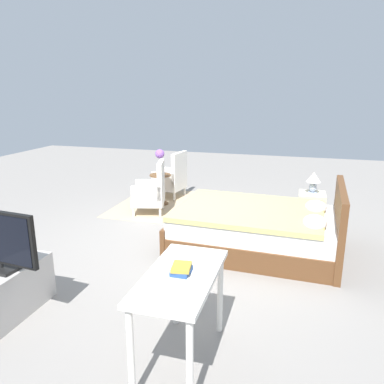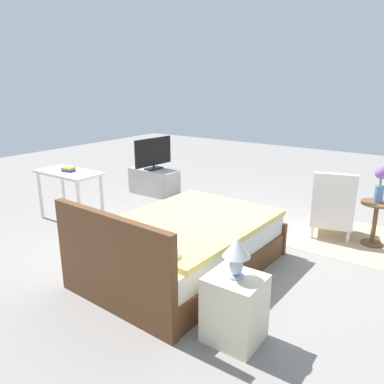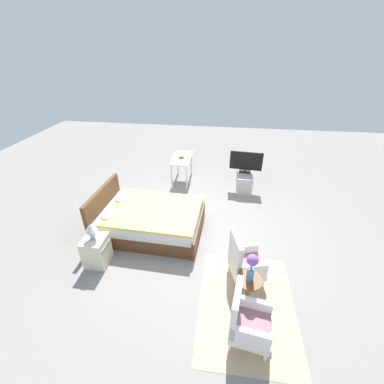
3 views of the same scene
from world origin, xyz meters
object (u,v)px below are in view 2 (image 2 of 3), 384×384
Objects in this scene: bed at (182,247)px; tv_flatscreen at (153,153)px; flower_vase at (381,180)px; tv_stand at (154,182)px; vanity_desk at (69,179)px; armchair_by_window_right at (332,210)px; book_stack at (68,169)px; table_lamp at (237,252)px; nightstand at (235,308)px; side_table at (375,218)px.

tv_flatscreen reaches higher than bed.
tv_stand is at bearing -1.50° from flower_vase.
tv_flatscreen is 1.81m from vanity_desk.
bed is 2.27m from armchair_by_window_right.
flower_vase is at bearing 178.50° from tv_stand.
bed reaches higher than vanity_desk.
book_stack is at bearing -7.90° from bed.
flower_vase reaches higher than tv_stand.
tv_flatscreen is at bearing -1.50° from flower_vase.
table_lamp is (0.02, 2.69, 0.41)m from armchair_by_window_right.
table_lamp is at bearing 163.39° from vanity_desk.
nightstand is 0.60× the size of tv_stand.
tv_stand is (3.87, -0.10, -0.63)m from flower_vase.
tv_stand is at bearing -93.78° from vanity_desk.
bed is 3.11m from tv_stand.
armchair_by_window_right is at bearing 3.96° from flower_vase.
tv_stand is 1.85m from vanity_desk.
tv_stand is at bearing -40.46° from nightstand.
book_stack reaches higher than tv_stand.
nightstand is (-1.06, 0.69, -0.01)m from bed.
flower_vase is 2.84m from nightstand.
side_table is 2.78m from nightstand.
bed is 2.44m from book_stack.
armchair_by_window_right is 1.05× the size of tv_flatscreen.
bed reaches higher than side_table.
side_table is 0.51m from flower_vase.
table_lamp is at bearing 90.00° from nightstand.
side_table reaches higher than tv_stand.
bed reaches higher than armchair_by_window_right.
vanity_desk is at bearing 86.22° from tv_stand.
vanity_desk is (3.99, 1.70, -0.22)m from flower_vase.
flower_vase is at bearing 0.00° from side_table.
tv_stand is (2.26, -2.13, -0.05)m from bed.
side_table is at bearing -101.50° from table_lamp.
tv_flatscreen is at bearing -93.70° from vanity_desk.
side_table is 2.81m from table_lamp.
bed is at bearing 172.08° from vanity_desk.
vanity_desk reaches higher than tv_stand.
side_table is at bearing -156.89° from vanity_desk.
side_table is 3.87m from tv_stand.
tv_flatscreen is (3.87, -0.10, 0.43)m from side_table.
tv_stand is at bearing -2.38° from armchair_by_window_right.
tv_flatscreen is at bearing -40.44° from nightstand.
nightstand is 4.35m from tv_stand.
flower_vase is at bearing -128.39° from bed.
tv_flatscreen is 1.81m from book_stack.
vanity_desk is at bearing 86.30° from tv_flatscreen.
book_stack is (0.11, 1.80, 0.56)m from tv_stand.
tv_flatscreen is at bearing -43.35° from bed.
armchair_by_window_right is at bearing -118.25° from bed.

